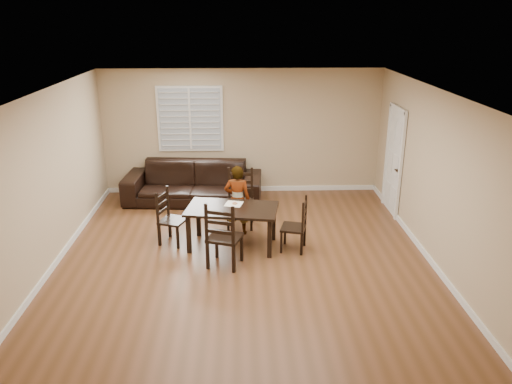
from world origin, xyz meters
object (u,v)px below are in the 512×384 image
at_px(chair_right, 300,227).
at_px(donut, 235,203).
at_px(chair_near, 240,199).
at_px(chair_left, 167,218).
at_px(chair_far, 222,240).
at_px(child, 237,200).
at_px(sofa, 193,183).
at_px(dining_table, 232,213).

distance_m(chair_right, donut, 1.18).
distance_m(chair_near, chair_left, 1.49).
bearing_deg(chair_right, chair_left, -85.28).
xyz_separation_m(chair_right, donut, (-1.09, 0.36, 0.31)).
bearing_deg(chair_far, chair_left, -27.75).
bearing_deg(donut, chair_right, -18.35).
bearing_deg(chair_left, chair_near, -38.59).
distance_m(chair_far, chair_left, 1.41).
height_order(chair_far, chair_left, chair_far).
xyz_separation_m(chair_right, child, (-1.04, 0.73, 0.22)).
relative_size(chair_right, donut, 10.25).
bearing_deg(sofa, dining_table, -64.32).
height_order(chair_near, child, child).
xyz_separation_m(dining_table, chair_left, (-1.13, 0.21, -0.18)).
xyz_separation_m(dining_table, chair_far, (-0.15, -0.80, -0.12)).
bearing_deg(donut, sofa, 113.87).
xyz_separation_m(child, donut, (-0.04, -0.37, 0.09)).
relative_size(chair_near, chair_right, 1.17).
distance_m(chair_near, chair_far, 1.80).
bearing_deg(chair_near, donut, -94.08).
bearing_deg(donut, chair_far, -101.56).
bearing_deg(chair_right, sofa, -125.44).
bearing_deg(chair_near, chair_right, -46.87).
bearing_deg(chair_left, chair_far, -115.38).
relative_size(chair_near, child, 0.85).
distance_m(dining_table, chair_left, 1.16).
distance_m(dining_table, chair_right, 1.16).
bearing_deg(chair_right, chair_near, -124.84).
relative_size(dining_table, chair_near, 1.49).
distance_m(chair_left, sofa, 2.00).
xyz_separation_m(chair_right, sofa, (-1.98, 2.38, -0.01)).
xyz_separation_m(chair_near, sofa, (-0.99, 1.22, -0.08)).
height_order(chair_near, chair_far, chair_far).
distance_m(chair_near, sofa, 1.57).
relative_size(chair_near, sofa, 0.38).
bearing_deg(dining_table, chair_right, -0.55).
relative_size(chair_far, sofa, 0.39).
relative_size(chair_far, chair_right, 1.18).
relative_size(dining_table, chair_right, 1.75).
distance_m(chair_near, child, 0.46).
bearing_deg(child, chair_left, 23.50).
relative_size(chair_left, child, 0.75).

